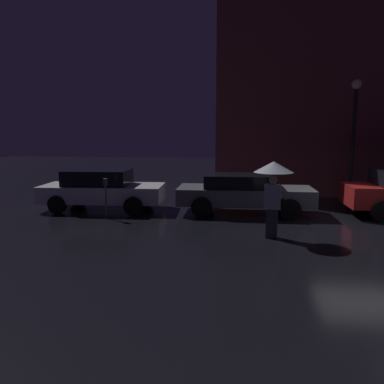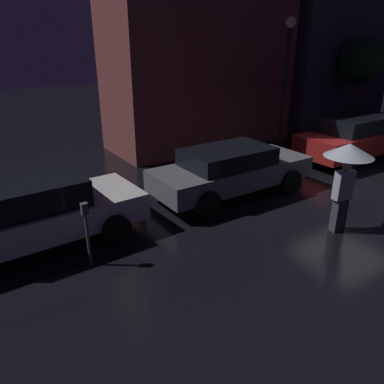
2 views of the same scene
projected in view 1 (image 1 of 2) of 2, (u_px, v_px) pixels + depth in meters
name	position (u px, v px, depth m)	size (l,w,h in m)	color
ground_plane	(363.00, 226.00, 11.21)	(60.00, 60.00, 0.00)	black
building_facade_left	(297.00, 100.00, 17.04)	(7.23, 3.00, 8.50)	brown
parked_car_white	(102.00, 189.00, 13.56)	(4.40, 1.94, 1.45)	silver
parked_car_grey	(244.00, 192.00, 12.89)	(4.59, 1.90, 1.36)	slate
pedestrian_with_umbrella	(273.00, 178.00, 9.73)	(1.03, 1.03, 2.04)	#383842
parking_meter	(106.00, 194.00, 12.14)	(0.12, 0.10, 1.31)	#4C5154
street_lamp_near	(354.00, 125.00, 14.22)	(0.37, 0.37, 4.74)	black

